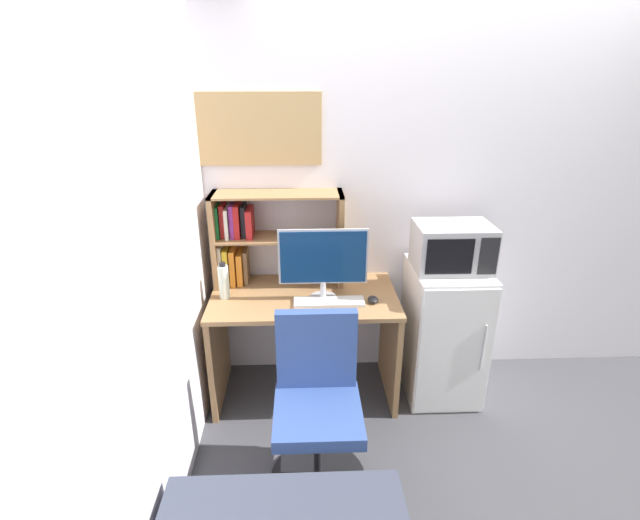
# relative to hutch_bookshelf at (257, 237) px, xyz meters

# --- Properties ---
(wall_back) EXTENTS (6.40, 0.04, 2.60)m
(wall_back) POSITION_rel_hutch_bookshelf_xyz_m (1.66, 0.14, 0.24)
(wall_back) COLOR silver
(wall_back) RESTS_ON ground_plane
(wall_left) EXTENTS (0.04, 4.40, 2.60)m
(wall_left) POSITION_rel_hutch_bookshelf_xyz_m (-0.36, -1.48, 0.24)
(wall_left) COLOR silver
(wall_left) RESTS_ON ground_plane
(desk) EXTENTS (1.17, 0.65, 0.75)m
(desk) POSITION_rel_hutch_bookshelf_xyz_m (0.30, -0.21, -0.55)
(desk) COLOR #997047
(desk) RESTS_ON ground_plane
(hutch_bookshelf) EXTENTS (0.83, 0.25, 0.61)m
(hutch_bookshelf) POSITION_rel_hutch_bookshelf_xyz_m (0.00, 0.00, 0.00)
(hutch_bookshelf) COLOR #997047
(hutch_bookshelf) RESTS_ON desk
(monitor) EXTENTS (0.54, 0.17, 0.46)m
(monitor) POSITION_rel_hutch_bookshelf_xyz_m (0.42, -0.27, -0.06)
(monitor) COLOR #B7B7BC
(monitor) RESTS_ON desk
(keyboard) EXTENTS (0.43, 0.13, 0.02)m
(keyboard) POSITION_rel_hutch_bookshelf_xyz_m (0.45, -0.33, -0.31)
(keyboard) COLOR silver
(keyboard) RESTS_ON desk
(computer_mouse) EXTENTS (0.06, 0.09, 0.03)m
(computer_mouse) POSITION_rel_hutch_bookshelf_xyz_m (0.72, -0.33, -0.30)
(computer_mouse) COLOR black
(computer_mouse) RESTS_ON desk
(water_bottle) EXTENTS (0.06, 0.06, 0.24)m
(water_bottle) POSITION_rel_hutch_bookshelf_xyz_m (-0.20, -0.23, -0.21)
(water_bottle) COLOR silver
(water_bottle) RESTS_ON desk
(mini_fridge) EXTENTS (0.47, 0.56, 0.91)m
(mini_fridge) POSITION_rel_hutch_bookshelf_xyz_m (1.22, -0.20, -0.61)
(mini_fridge) COLOR white
(mini_fridge) RESTS_ON ground_plane
(microwave) EXTENTS (0.46, 0.33, 0.29)m
(microwave) POSITION_rel_hutch_bookshelf_xyz_m (1.22, -0.20, -0.01)
(microwave) COLOR #ADADB2
(microwave) RESTS_ON mini_fridge
(desk_chair) EXTENTS (0.51, 0.51, 0.93)m
(desk_chair) POSITION_rel_hutch_bookshelf_xyz_m (0.36, -0.92, -0.66)
(desk_chair) COLOR black
(desk_chair) RESTS_ON ground_plane
(wall_corkboard) EXTENTS (0.80, 0.02, 0.44)m
(wall_corkboard) POSITION_rel_hutch_bookshelf_xyz_m (0.02, 0.10, 0.66)
(wall_corkboard) COLOR tan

